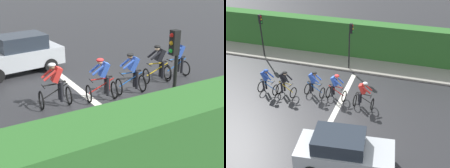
% 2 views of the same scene
% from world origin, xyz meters
% --- Properties ---
extents(ground_plane, '(80.00, 80.00, 0.00)m').
position_xyz_m(ground_plane, '(0.00, 0.00, 0.00)').
color(ground_plane, '#28282B').
extents(road_marking_stop_line, '(7.00, 0.30, 0.01)m').
position_xyz_m(road_marking_stop_line, '(0.00, -0.59, 0.00)').
color(road_marking_stop_line, silver).
rests_on(road_marking_stop_line, ground).
extents(cyclist_lead, '(0.74, 1.12, 1.66)m').
position_xyz_m(cyclist_lead, '(-0.18, 3.90, 0.80)').
color(cyclist_lead, black).
rests_on(cyclist_lead, ground).
extents(cyclist_second, '(0.86, 1.18, 1.66)m').
position_xyz_m(cyclist_second, '(-0.08, 2.75, 0.80)').
color(cyclist_second, black).
rests_on(cyclist_second, ground).
extents(cyclist_mid, '(0.82, 1.16, 1.66)m').
position_xyz_m(cyclist_mid, '(0.37, 1.11, 0.80)').
color(cyclist_mid, black).
rests_on(cyclist_mid, ground).
extents(cyclist_fourth, '(0.83, 1.17, 1.66)m').
position_xyz_m(cyclist_fourth, '(0.41, -0.22, 0.80)').
color(cyclist_fourth, black).
rests_on(cyclist_fourth, ground).
extents(cyclist_trailing, '(0.75, 1.12, 1.66)m').
position_xyz_m(cyclist_trailing, '(0.06, -1.93, 0.80)').
color(cyclist_trailing, black).
rests_on(cyclist_trailing, ground).
extents(car_silver, '(2.23, 4.27, 1.76)m').
position_xyz_m(car_silver, '(-4.43, -2.06, 0.87)').
color(car_silver, '#B7BCC1').
rests_on(car_silver, ground).
extents(traffic_light_near_crossing, '(0.20, 0.31, 3.34)m').
position_xyz_m(traffic_light_near_crossing, '(4.15, -0.10, 2.22)').
color(traffic_light_near_crossing, black).
rests_on(traffic_light_near_crossing, ground).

